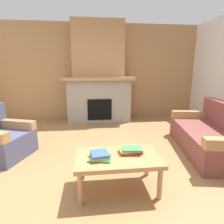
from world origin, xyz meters
name	(u,v)px	position (x,y,z in m)	size (l,w,h in m)	color
ground	(107,164)	(0.00, 0.00, 0.00)	(9.00, 9.00, 0.00)	olive
wall_back_wood_panel	(98,72)	(0.00, 3.00, 1.35)	(6.00, 0.12, 2.70)	#A87A4C
fireplace	(99,79)	(0.00, 2.62, 1.16)	(1.90, 0.82, 2.70)	gray
couch	(210,136)	(1.86, 0.26, 0.29)	(1.14, 1.92, 0.85)	brown
armchair	(1,140)	(-1.74, 0.47, 0.29)	(0.97, 0.97, 0.85)	#474C6B
coffee_table	(118,160)	(0.08, -0.61, 0.38)	(1.00, 0.60, 0.43)	#A87A4C
book_stack_near_edge	(100,156)	(-0.15, -0.65, 0.46)	(0.29, 0.26, 0.07)	#3D7F4C
book_stack_center	(131,150)	(0.25, -0.54, 0.47)	(0.29, 0.21, 0.07)	#B23833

